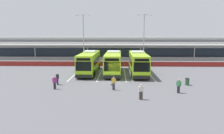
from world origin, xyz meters
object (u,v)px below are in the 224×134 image
(pedestrian_approaching_bus, at_px, (179,86))
(lamp_post_west, at_px, (84,36))
(coach_bus_centre, at_px, (138,63))
(pedestrian_child, at_px, (141,91))
(coach_bus_left_centre, at_px, (113,63))
(lamp_post_centre, at_px, (144,36))
(coach_bus_leftmost, at_px, (89,63))
(pedestrian_near_bin, at_px, (57,78))
(pedestrian_in_dark_coat, at_px, (55,82))
(pedestrian_with_handbag, at_px, (114,83))
(litter_bin, at_px, (187,82))

(pedestrian_approaching_bus, xyz_separation_m, lamp_post_west, (-14.44, 22.73, 5.42))
(coach_bus_centre, xyz_separation_m, pedestrian_approaching_bus, (3.45, -12.02, -0.91))
(lamp_post_west, bearing_deg, pedestrian_child, -68.58)
(coach_bus_left_centre, relative_size, pedestrian_approaching_bus, 7.52)
(lamp_post_centre, bearing_deg, coach_bus_left_centre, -122.62)
(coach_bus_centre, xyz_separation_m, lamp_post_west, (-10.99, 10.71, 4.50))
(lamp_post_centre, bearing_deg, coach_bus_leftmost, -137.05)
(coach_bus_centre, bearing_deg, pedestrian_near_bin, -143.77)
(pedestrian_in_dark_coat, bearing_deg, coach_bus_centre, 43.88)
(pedestrian_in_dark_coat, relative_size, pedestrian_approaching_bus, 1.00)
(coach_bus_leftmost, height_order, pedestrian_in_dark_coat, coach_bus_leftmost)
(pedestrian_with_handbag, relative_size, litter_bin, 1.74)
(coach_bus_leftmost, height_order, pedestrian_child, coach_bus_leftmost)
(coach_bus_leftmost, relative_size, pedestrian_near_bin, 7.52)
(pedestrian_child, relative_size, litter_bin, 1.74)
(lamp_post_west, height_order, lamp_post_centre, same)
(pedestrian_near_bin, xyz_separation_m, pedestrian_approaching_bus, (14.90, -3.63, 0.00))
(lamp_post_centre, bearing_deg, pedestrian_approaching_bus, -86.76)
(coach_bus_left_centre, height_order, pedestrian_approaching_bus, coach_bus_left_centre)
(coach_bus_centre, relative_size, pedestrian_in_dark_coat, 7.52)
(coach_bus_centre, distance_m, pedestrian_approaching_bus, 12.54)
(pedestrian_near_bin, bearing_deg, pedestrian_approaching_bus, -13.68)
(coach_bus_left_centre, bearing_deg, lamp_post_west, 122.92)
(coach_bus_left_centre, relative_size, pedestrian_with_handbag, 7.52)
(pedestrian_with_handbag, relative_size, pedestrian_approaching_bus, 1.00)
(pedestrian_with_handbag, bearing_deg, pedestrian_child, -51.91)
(coach_bus_leftmost, xyz_separation_m, lamp_post_west, (-2.62, 10.18, 4.50))
(pedestrian_approaching_bus, bearing_deg, pedestrian_near_bin, 166.32)
(pedestrian_in_dark_coat, xyz_separation_m, lamp_post_west, (0.14, 21.41, 5.42))
(coach_bus_centre, height_order, pedestrian_in_dark_coat, coach_bus_centre)
(pedestrian_approaching_bus, bearing_deg, coach_bus_leftmost, 133.31)
(pedestrian_in_dark_coat, distance_m, lamp_post_centre, 25.49)
(pedestrian_in_dark_coat, height_order, pedestrian_approaching_bus, same)
(lamp_post_west, xyz_separation_m, lamp_post_centre, (13.17, -0.36, 0.00))
(coach_bus_leftmost, bearing_deg, pedestrian_with_handbag, -68.81)
(coach_bus_leftmost, relative_size, pedestrian_with_handbag, 7.52)
(pedestrian_with_handbag, height_order, litter_bin, pedestrian_with_handbag)
(pedestrian_approaching_bus, bearing_deg, pedestrian_in_dark_coat, 174.84)
(coach_bus_leftmost, distance_m, litter_bin, 16.59)
(coach_bus_left_centre, xyz_separation_m, lamp_post_west, (-6.74, 10.41, 4.50))
(lamp_post_west, relative_size, litter_bin, 11.83)
(coach_bus_leftmost, xyz_separation_m, coach_bus_centre, (8.37, -0.53, 0.00))
(coach_bus_centre, height_order, pedestrian_child, coach_bus_centre)
(pedestrian_near_bin, relative_size, litter_bin, 1.74)
(pedestrian_in_dark_coat, relative_size, lamp_post_centre, 0.15)
(pedestrian_in_dark_coat, bearing_deg, coach_bus_leftmost, 76.20)
(pedestrian_approaching_bus, relative_size, litter_bin, 1.74)
(pedestrian_near_bin, bearing_deg, pedestrian_with_handbag, -18.26)
(coach_bus_left_centre, height_order, lamp_post_centre, lamp_post_centre)
(pedestrian_child, bearing_deg, coach_bus_left_centre, 102.02)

